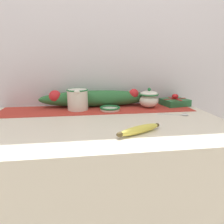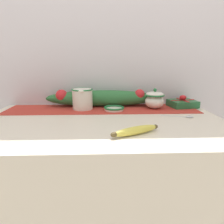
% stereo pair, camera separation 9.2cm
% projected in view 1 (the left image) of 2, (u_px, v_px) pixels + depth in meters
% --- Properties ---
extents(countertop, '(1.21, 0.73, 0.90)m').
position_uv_depth(countertop, '(102.00, 200.00, 1.07)').
color(countertop, beige).
rests_on(countertop, ground_plane).
extents(back_wall, '(2.01, 0.04, 2.40)m').
position_uv_depth(back_wall, '(95.00, 57.00, 1.25)').
color(back_wall, silver).
rests_on(back_wall, ground_plane).
extents(table_runner, '(1.12, 0.25, 0.00)m').
position_uv_depth(table_runner, '(97.00, 109.00, 1.18)').
color(table_runner, '#B23328').
rests_on(table_runner, countertop).
extents(cream_pitcher, '(0.12, 0.14, 0.12)m').
position_uv_depth(cream_pitcher, '(78.00, 99.00, 1.15)').
color(cream_pitcher, white).
rests_on(cream_pitcher, countertop).
extents(sugar_bowl, '(0.12, 0.12, 0.12)m').
position_uv_depth(sugar_bowl, '(149.00, 99.00, 1.21)').
color(sugar_bowl, white).
rests_on(sugar_bowl, countertop).
extents(small_dish, '(0.12, 0.12, 0.02)m').
position_uv_depth(small_dish, '(110.00, 108.00, 1.15)').
color(small_dish, white).
rests_on(small_dish, countertop).
extents(banana, '(0.21, 0.12, 0.03)m').
position_uv_depth(banana, '(139.00, 130.00, 0.79)').
color(banana, '#DBCC4C').
rests_on(banana, countertop).
extents(spoon, '(0.16, 0.07, 0.01)m').
position_uv_depth(spoon, '(183.00, 115.00, 1.05)').
color(spoon, silver).
rests_on(spoon, countertop).
extents(gift_box, '(0.18, 0.16, 0.07)m').
position_uv_depth(gift_box, '(175.00, 102.00, 1.28)').
color(gift_box, '#236638').
rests_on(gift_box, countertop).
extents(poinsettia_garland, '(0.70, 0.11, 0.11)m').
position_uv_depth(poinsettia_garland, '(96.00, 98.00, 1.24)').
color(poinsettia_garland, '#2D6B38').
rests_on(poinsettia_garland, countertop).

